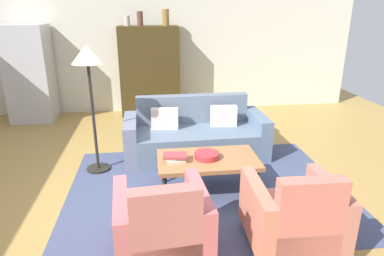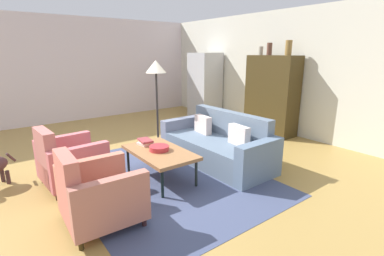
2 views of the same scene
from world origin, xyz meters
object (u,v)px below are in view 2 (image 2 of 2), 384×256
vase_tall (261,51)px  floor_lamp (156,75)px  book_stack (145,142)px  vase_round (269,49)px  armchair_right (96,196)px  refrigerator (205,85)px  couch (219,146)px  coffee_table (160,153)px  armchair_left (68,163)px  fruit_bowl (159,148)px  cabinet (272,95)px  vase_small (289,48)px

vase_tall → floor_lamp: (-0.38, -2.59, -0.45)m
book_stack → vase_round: (-0.40, 3.41, 1.44)m
armchair_right → refrigerator: bearing=130.3°
refrigerator → floor_lamp: size_ratio=1.08×
book_stack → couch: bearing=72.2°
coffee_table → floor_lamp: (-1.42, 0.79, 1.03)m
armchair_left → floor_lamp: 2.39m
fruit_bowl → refrigerator: size_ratio=0.16×
couch → cabinet: cabinet is taller
coffee_table → vase_small: bearing=94.9°
coffee_table → fruit_bowl: 0.07m
coffee_table → fruit_bowl: (-0.01, -0.00, 0.07)m
fruit_bowl → vase_tall: bearing=106.9°
couch → refrigerator: refrigerator is taller
armchair_right → vase_round: 5.01m
book_stack → vase_round: vase_round is taller
vase_small → floor_lamp: bearing=-113.5°
vase_tall → refrigerator: 2.15m
fruit_bowl → refrigerator: 4.43m
armchair_right → vase_tall: size_ratio=4.53×
vase_tall → refrigerator: size_ratio=0.11×
vase_small → floor_lamp: 2.87m
coffee_table → vase_tall: bearing=107.1°
armchair_left → vase_tall: vase_tall is taller
cabinet → vase_small: bearing=-0.8°
floor_lamp → refrigerator: bearing=121.7°
fruit_bowl → vase_small: 3.70m
vase_tall → armchair_right: bearing=-70.2°
cabinet → vase_small: 1.11m
cabinet → vase_tall: vase_tall is taller
armchair_left → vase_small: (0.31, 4.55, 1.61)m
couch → vase_small: vase_small is taller
fruit_bowl → vase_round: size_ratio=1.08×
fruit_bowl → cabinet: size_ratio=0.16×
book_stack → vase_small: size_ratio=0.95×
vase_tall → vase_small: 0.75m
fruit_bowl → floor_lamp: 1.87m
fruit_bowl → book_stack: book_stack is taller
couch → vase_tall: 2.91m
coffee_table → cabinet: size_ratio=0.67×
couch → floor_lamp: bearing=14.7°
cabinet → floor_lamp: 2.77m
armchair_right → cabinet: size_ratio=0.49×
vase_round → floor_lamp: size_ratio=0.16×
armchair_right → book_stack: 1.51m
couch → refrigerator: 3.68m
fruit_bowl → cabinet: cabinet is taller
refrigerator → book_stack: bearing=-52.2°
armchair_right → vase_small: 4.90m
couch → coffee_table: size_ratio=1.76×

